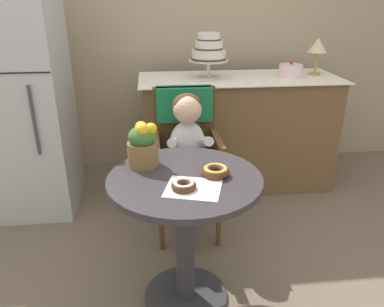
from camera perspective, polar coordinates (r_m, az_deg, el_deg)
The scene contains 14 objects.
ground_plane at distance 2.15m, azimuth -0.95°, elevation -20.91°, with size 8.00×8.00×0.00m, color #6B5B4C.
back_wall at distance 3.40m, azimuth -4.24°, elevation 20.56°, with size 4.80×0.10×2.70m, color tan.
cafe_table at distance 1.84m, azimuth -1.05°, elevation -9.43°, with size 0.72×0.72×0.72m.
wicker_chair at distance 2.42m, azimuth -0.97°, elevation 2.34°, with size 0.42×0.45×0.95m.
seated_child at distance 2.26m, azimuth -0.61°, elevation 1.85°, with size 0.27×0.32×0.73m.
paper_napkin at distance 1.63m, azimuth 0.21°, elevation -5.30°, with size 0.24×0.20×0.00m, color white.
donut_front at distance 1.73m, azimuth 3.59°, elevation -2.65°, with size 0.13×0.13×0.04m.
donut_mid at distance 1.61m, azimuth -1.26°, elevation -4.81°, with size 0.11×0.11×0.04m.
flower_vase at distance 1.82m, azimuth -7.49°, elevation 1.39°, with size 0.15×0.15×0.22m.
display_counter at distance 3.11m, azimuth 6.88°, elevation 3.31°, with size 1.56×0.62×0.90m.
tiered_cake_stand at distance 2.90m, azimuth 2.55°, elevation 15.32°, with size 0.30×0.30×0.34m.
round_layer_cake at distance 3.07m, azimuth 14.74°, elevation 12.06°, with size 0.18×0.18×0.12m.
table_lamp at distance 3.19m, azimuth 18.54°, elevation 15.11°, with size 0.15×0.15×0.28m.
refrigerator at distance 2.87m, azimuth -24.89°, elevation 7.94°, with size 0.64×0.63×1.70m.
Camera 1 is at (-0.14, -1.54, 1.50)m, focal length 35.12 mm.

